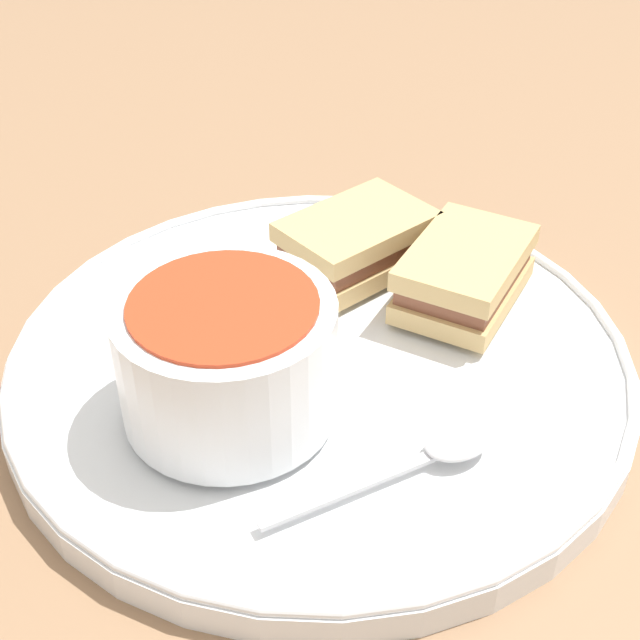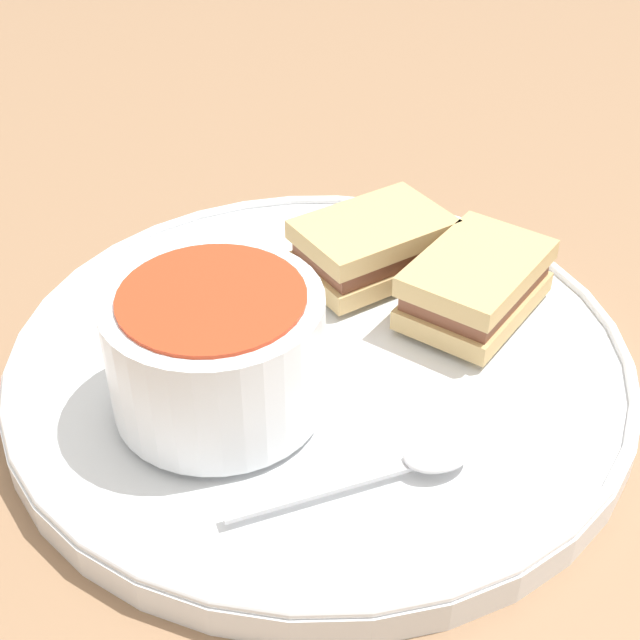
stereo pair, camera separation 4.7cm
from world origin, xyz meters
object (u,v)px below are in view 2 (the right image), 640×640
(sandwich_half_near, at_px, (476,284))
(spoon, at_px, (418,459))
(soup_bowl, at_px, (218,351))
(sandwich_half_far, at_px, (373,245))

(sandwich_half_near, bearing_deg, spoon, -59.95)
(soup_bowl, xyz_separation_m, spoon, (0.10, 0.04, -0.03))
(soup_bowl, height_order, spoon, soup_bowl)
(sandwich_half_near, bearing_deg, soup_bowl, -101.01)
(soup_bowl, relative_size, spoon, 0.89)
(sandwich_half_far, bearing_deg, spoon, -35.97)
(spoon, height_order, sandwich_half_near, sandwich_half_near)
(spoon, bearing_deg, sandwich_half_far, 74.23)
(sandwich_half_near, distance_m, sandwich_half_far, 0.07)
(soup_bowl, height_order, sandwich_half_near, soup_bowl)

